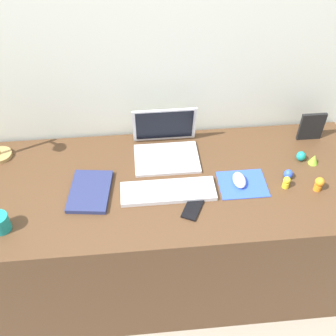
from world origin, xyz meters
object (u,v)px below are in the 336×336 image
at_px(notebook_pad, 90,191).
at_px(toy_figurine_yellow, 286,182).
at_px(toy_figurine_lime, 314,159).
at_px(toy_figurine_orange, 319,184).
at_px(cell_phone, 193,208).
at_px(toy_figurine_teal, 301,156).
at_px(picture_frame, 311,127).
at_px(mouse, 239,180).
at_px(laptop, 166,143).
at_px(coffee_mug, 0,223).
at_px(toy_figurine_blue, 288,174).
at_px(keyboard, 169,191).

distance_m(notebook_pad, toy_figurine_yellow, 0.86).
bearing_deg(toy_figurine_lime, toy_figurine_orange, -103.28).
bearing_deg(cell_phone, notebook_pad, -170.06).
xyz_separation_m(toy_figurine_teal, toy_figurine_yellow, (-0.12, -0.16, 0.01)).
bearing_deg(cell_phone, toy_figurine_orange, 32.43).
bearing_deg(notebook_pad, picture_frame, 21.20).
height_order(mouse, picture_frame, picture_frame).
bearing_deg(notebook_pad, laptop, 40.72).
height_order(toy_figurine_teal, toy_figurine_lime, toy_figurine_lime).
bearing_deg(coffee_mug, toy_figurine_lime, 10.43).
bearing_deg(picture_frame, toy_figurine_blue, -125.68).
xyz_separation_m(coffee_mug, toy_figurine_yellow, (1.20, 0.12, -0.01)).
height_order(toy_figurine_teal, toy_figurine_blue, toy_figurine_teal).
distance_m(keyboard, notebook_pad, 0.34).
height_order(picture_frame, toy_figurine_lime, picture_frame).
xyz_separation_m(notebook_pad, toy_figurine_teal, (0.98, 0.12, 0.01)).
xyz_separation_m(toy_figurine_yellow, toy_figurine_lime, (0.17, 0.14, -0.01)).
height_order(keyboard, toy_figurine_teal, toy_figurine_teal).
bearing_deg(toy_figurine_lime, toy_figurine_yellow, -141.77).
bearing_deg(coffee_mug, toy_figurine_blue, 7.94).
bearing_deg(toy_figurine_lime, picture_frame, 77.85).
bearing_deg(toy_figurine_lime, toy_figurine_blue, -150.87).
bearing_deg(picture_frame, coffee_mug, -163.14).
xyz_separation_m(notebook_pad, picture_frame, (1.06, 0.26, 0.06)).
bearing_deg(mouse, toy_figurine_blue, 3.54).
distance_m(picture_frame, toy_figurine_lime, 0.19).
height_order(coffee_mug, toy_figurine_teal, coffee_mug).
bearing_deg(toy_figurine_teal, toy_figurine_yellow, -126.47).
relative_size(toy_figurine_teal, toy_figurine_lime, 0.96).
height_order(laptop, cell_phone, laptop).
height_order(picture_frame, toy_figurine_teal, picture_frame).
xyz_separation_m(mouse, notebook_pad, (-0.66, 0.01, -0.01)).
xyz_separation_m(keyboard, toy_figurine_teal, (0.64, 0.15, 0.01)).
xyz_separation_m(keyboard, coffee_mug, (-0.68, -0.13, 0.03)).
relative_size(picture_frame, toy_figurine_teal, 3.17).
distance_m(toy_figurine_teal, toy_figurine_blue, 0.14).
height_order(laptop, keyboard, laptop).
relative_size(picture_frame, toy_figurine_orange, 2.17).
distance_m(mouse, toy_figurine_yellow, 0.20).
distance_m(cell_phone, toy_figurine_lime, 0.63).
distance_m(picture_frame, toy_figurine_yellow, 0.38).
xyz_separation_m(laptop, mouse, (0.31, -0.24, -0.03)).
bearing_deg(keyboard, coffee_mug, -169.29).
bearing_deg(mouse, picture_frame, 33.39).
relative_size(mouse, picture_frame, 0.64).
bearing_deg(keyboard, mouse, 4.99).
distance_m(toy_figurine_yellow, toy_figurine_orange, 0.14).
bearing_deg(keyboard, laptop, 87.82).
xyz_separation_m(cell_phone, toy_figurine_lime, (0.60, 0.22, 0.02)).
xyz_separation_m(cell_phone, picture_frame, (0.63, 0.39, 0.07)).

